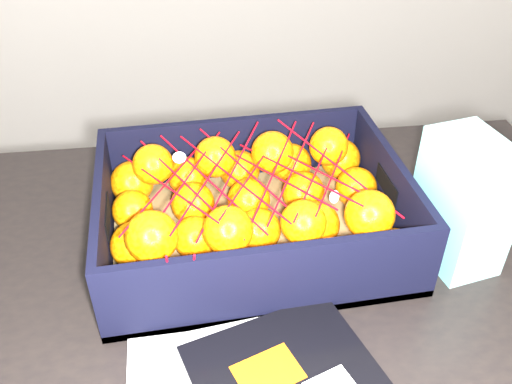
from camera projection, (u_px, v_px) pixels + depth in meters
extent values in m
cube|color=black|center=(244.00, 293.00, 0.80)|extent=(1.24, 0.86, 0.04)
cylinder|color=black|center=(441.00, 265.00, 1.38)|extent=(0.06, 0.06, 0.71)
cube|color=#E5600C|center=(268.00, 372.00, 0.65)|extent=(0.09, 0.07, 0.00)
cube|color=olive|center=(252.00, 234.00, 0.86)|extent=(0.45, 0.33, 0.01)
cube|color=black|center=(236.00, 150.00, 0.96)|extent=(0.45, 0.01, 0.12)
cube|color=black|center=(275.00, 284.00, 0.70)|extent=(0.45, 0.01, 0.12)
cube|color=black|center=(104.00, 223.00, 0.80)|extent=(0.01, 0.31, 0.12)
cube|color=black|center=(390.00, 191.00, 0.86)|extent=(0.01, 0.31, 0.12)
sphere|color=orange|center=(136.00, 289.00, 0.72)|extent=(0.06, 0.06, 0.06)
sphere|color=orange|center=(135.00, 245.00, 0.79)|extent=(0.07, 0.07, 0.07)
sphere|color=orange|center=(133.00, 210.00, 0.85)|extent=(0.06, 0.06, 0.06)
sphere|color=orange|center=(132.00, 182.00, 0.91)|extent=(0.07, 0.07, 0.07)
sphere|color=orange|center=(200.00, 281.00, 0.73)|extent=(0.06, 0.06, 0.06)
sphere|color=orange|center=(195.00, 238.00, 0.80)|extent=(0.06, 0.06, 0.06)
sphere|color=orange|center=(193.00, 204.00, 0.86)|extent=(0.07, 0.07, 0.07)
sphere|color=orange|center=(188.00, 177.00, 0.92)|extent=(0.07, 0.07, 0.07)
sphere|color=orange|center=(267.00, 270.00, 0.75)|extent=(0.06, 0.06, 0.06)
sphere|color=orange|center=(259.00, 230.00, 0.81)|extent=(0.06, 0.06, 0.06)
sphere|color=orange|center=(249.00, 200.00, 0.87)|extent=(0.07, 0.07, 0.07)
sphere|color=orange|center=(240.00, 170.00, 0.94)|extent=(0.07, 0.07, 0.07)
sphere|color=orange|center=(331.00, 261.00, 0.76)|extent=(0.07, 0.07, 0.07)
sphere|color=orange|center=(316.00, 225.00, 0.82)|extent=(0.07, 0.07, 0.07)
sphere|color=orange|center=(303.00, 193.00, 0.89)|extent=(0.07, 0.07, 0.07)
sphere|color=orange|center=(291.00, 164.00, 0.95)|extent=(0.07, 0.07, 0.07)
sphere|color=orange|center=(394.00, 252.00, 0.77)|extent=(0.07, 0.07, 0.07)
sphere|color=orange|center=(372.00, 219.00, 0.83)|extent=(0.06, 0.06, 0.06)
sphere|color=orange|center=(356.00, 188.00, 0.90)|extent=(0.07, 0.07, 0.07)
sphere|color=orange|center=(340.00, 159.00, 0.97)|extent=(0.07, 0.07, 0.07)
sphere|color=orange|center=(152.00, 237.00, 0.72)|extent=(0.07, 0.07, 0.07)
sphere|color=orange|center=(153.00, 164.00, 0.86)|extent=(0.06, 0.06, 0.06)
sphere|color=orange|center=(228.00, 230.00, 0.73)|extent=(0.07, 0.07, 0.07)
sphere|color=orange|center=(215.00, 157.00, 0.87)|extent=(0.07, 0.07, 0.07)
sphere|color=orange|center=(303.00, 223.00, 0.74)|extent=(0.06, 0.06, 0.06)
sphere|color=orange|center=(272.00, 152.00, 0.88)|extent=(0.07, 0.07, 0.07)
sphere|color=orange|center=(370.00, 215.00, 0.76)|extent=(0.07, 0.07, 0.07)
sphere|color=orange|center=(329.00, 146.00, 0.90)|extent=(0.06, 0.06, 0.06)
cylinder|color=red|center=(165.00, 186.00, 0.78)|extent=(0.13, 0.23, 0.04)
cylinder|color=red|center=(188.00, 186.00, 0.78)|extent=(0.13, 0.23, 0.02)
cylinder|color=red|center=(209.00, 181.00, 0.79)|extent=(0.13, 0.23, 0.03)
cylinder|color=red|center=(231.00, 176.00, 0.79)|extent=(0.13, 0.23, 0.01)
cylinder|color=red|center=(252.00, 175.00, 0.80)|extent=(0.13, 0.23, 0.04)
cylinder|color=red|center=(273.00, 175.00, 0.81)|extent=(0.13, 0.23, 0.03)
cylinder|color=red|center=(295.00, 172.00, 0.80)|extent=(0.13, 0.23, 0.04)
cylinder|color=red|center=(313.00, 168.00, 0.82)|extent=(0.13, 0.23, 0.03)
cylinder|color=red|center=(336.00, 165.00, 0.81)|extent=(0.13, 0.23, 0.04)
cylinder|color=red|center=(165.00, 185.00, 0.79)|extent=(0.13, 0.23, 0.02)
cylinder|color=red|center=(187.00, 179.00, 0.79)|extent=(0.13, 0.23, 0.01)
cylinder|color=red|center=(209.00, 177.00, 0.79)|extent=(0.13, 0.23, 0.00)
cylinder|color=red|center=(230.00, 176.00, 0.80)|extent=(0.13, 0.23, 0.04)
cylinder|color=red|center=(252.00, 174.00, 0.80)|extent=(0.13, 0.23, 0.03)
cylinder|color=red|center=(273.00, 174.00, 0.81)|extent=(0.13, 0.23, 0.04)
cylinder|color=red|center=(293.00, 168.00, 0.81)|extent=(0.13, 0.23, 0.01)
cylinder|color=red|center=(316.00, 172.00, 0.81)|extent=(0.13, 0.23, 0.02)
cylinder|color=red|center=(335.00, 170.00, 0.82)|extent=(0.13, 0.23, 0.03)
cylinder|color=red|center=(169.00, 273.00, 0.68)|extent=(0.00, 0.03, 0.09)
cylinder|color=red|center=(194.00, 270.00, 0.68)|extent=(0.01, 0.04, 0.08)
cube|color=white|center=(463.00, 202.00, 0.78)|extent=(0.10, 0.14, 0.19)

